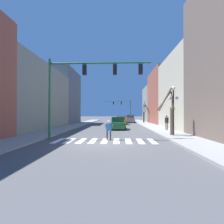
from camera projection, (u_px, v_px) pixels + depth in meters
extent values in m
plane|color=#4C4C4F|center=(103.00, 144.00, 12.13)|extent=(240.00, 240.00, 0.00)
cube|color=gray|center=(14.00, 142.00, 12.37)|extent=(2.82, 90.00, 0.15)
cube|color=gray|center=(196.00, 143.00, 11.89)|extent=(2.82, 90.00, 0.15)
cube|color=gray|center=(29.00, 98.00, 23.03)|extent=(6.00, 15.64, 8.37)
cube|color=#515B66|center=(61.00, 97.00, 35.81)|extent=(6.00, 9.90, 10.82)
cube|color=#BCB299|center=(190.00, 92.00, 23.49)|extent=(6.00, 11.38, 9.89)
cube|color=#934C3D|center=(167.00, 97.00, 34.66)|extent=(6.00, 10.98, 10.60)
cube|color=gray|center=(157.00, 105.00, 44.46)|extent=(6.00, 8.66, 8.82)
cube|color=white|center=(58.00, 141.00, 13.45)|extent=(0.45, 2.60, 0.01)
cube|color=white|center=(70.00, 141.00, 13.42)|extent=(0.45, 2.60, 0.01)
cube|color=white|center=(81.00, 141.00, 13.39)|extent=(0.45, 2.60, 0.01)
cube|color=white|center=(93.00, 141.00, 13.35)|extent=(0.45, 2.60, 0.01)
cube|color=white|center=(105.00, 141.00, 13.32)|extent=(0.45, 2.60, 0.01)
cube|color=white|center=(116.00, 141.00, 13.28)|extent=(0.45, 2.60, 0.01)
cube|color=white|center=(128.00, 141.00, 13.25)|extent=(0.45, 2.60, 0.01)
cube|color=white|center=(140.00, 141.00, 13.22)|extent=(0.45, 2.60, 0.01)
cube|color=white|center=(152.00, 141.00, 13.18)|extent=(0.45, 2.60, 0.01)
cylinder|color=#236038|center=(50.00, 99.00, 14.48)|extent=(0.18, 0.18, 6.65)
cylinder|color=#236038|center=(100.00, 63.00, 14.35)|extent=(8.36, 0.14, 0.14)
cube|color=black|center=(85.00, 70.00, 14.39)|extent=(0.32, 0.28, 0.84)
cube|color=black|center=(115.00, 70.00, 14.30)|extent=(0.32, 0.28, 0.84)
cube|color=black|center=(141.00, 69.00, 14.22)|extent=(0.32, 0.28, 0.84)
cylinder|color=#236038|center=(130.00, 110.00, 53.36)|extent=(0.18, 0.18, 6.30)
cylinder|color=#236038|center=(117.00, 101.00, 53.54)|extent=(7.96, 0.14, 0.14)
cube|color=black|center=(121.00, 103.00, 53.49)|extent=(0.32, 0.28, 0.84)
cube|color=black|center=(113.00, 103.00, 53.57)|extent=(0.32, 0.28, 0.84)
cylinder|color=black|center=(173.00, 113.00, 15.85)|extent=(0.12, 0.12, 4.07)
sphere|color=white|center=(173.00, 88.00, 15.87)|extent=(0.36, 0.36, 0.36)
sphere|color=white|center=(170.00, 98.00, 15.88)|extent=(0.31, 0.31, 0.31)
sphere|color=white|center=(177.00, 98.00, 15.85)|extent=(0.31, 0.31, 0.31)
cube|color=#236B38|center=(118.00, 125.00, 23.34)|extent=(1.74, 4.43, 0.80)
cube|color=#133A1E|center=(118.00, 119.00, 23.34)|extent=(1.60, 2.30, 0.66)
cylinder|color=black|center=(112.00, 126.00, 24.74)|extent=(0.22, 0.64, 0.64)
cylinder|color=black|center=(124.00, 126.00, 24.67)|extent=(0.22, 0.64, 0.64)
cylinder|color=black|center=(111.00, 128.00, 21.99)|extent=(0.22, 0.64, 0.64)
cylinder|color=black|center=(125.00, 128.00, 21.93)|extent=(0.22, 0.64, 0.64)
cube|color=gray|center=(130.00, 120.00, 40.50)|extent=(1.88, 4.13, 0.89)
cube|color=#464648|center=(130.00, 116.00, 40.51)|extent=(1.73, 2.15, 0.73)
cylinder|color=black|center=(126.00, 121.00, 41.81)|extent=(0.22, 0.64, 0.64)
cylinder|color=black|center=(134.00, 121.00, 41.74)|extent=(0.22, 0.64, 0.64)
cylinder|color=black|center=(126.00, 121.00, 39.25)|extent=(0.22, 0.64, 0.64)
cylinder|color=black|center=(135.00, 121.00, 39.18)|extent=(0.22, 0.64, 0.64)
cube|color=#A38423|center=(121.00, 121.00, 34.33)|extent=(1.92, 4.37, 0.78)
cube|color=#594813|center=(121.00, 118.00, 34.33)|extent=(1.76, 2.27, 0.63)
cylinder|color=black|center=(116.00, 122.00, 35.72)|extent=(0.22, 0.64, 0.64)
cylinder|color=black|center=(126.00, 122.00, 35.64)|extent=(0.22, 0.64, 0.64)
cylinder|color=black|center=(116.00, 123.00, 33.01)|extent=(0.22, 0.64, 0.64)
cylinder|color=black|center=(127.00, 123.00, 32.93)|extent=(0.22, 0.64, 0.64)
cylinder|color=#282D47|center=(107.00, 135.00, 13.75)|extent=(0.11, 0.11, 0.73)
cylinder|color=#282D47|center=(110.00, 135.00, 13.69)|extent=(0.11, 0.11, 0.73)
cube|color=#235693|center=(109.00, 127.00, 13.73)|extent=(0.39, 0.26, 0.58)
sphere|color=tan|center=(109.00, 122.00, 13.73)|extent=(0.21, 0.21, 0.21)
cylinder|color=#235693|center=(106.00, 128.00, 13.77)|extent=(0.26, 0.12, 0.56)
cylinder|color=#235693|center=(111.00, 128.00, 13.68)|extent=(0.26, 0.12, 0.56)
cylinder|color=#4C4C51|center=(166.00, 126.00, 20.75)|extent=(0.12, 0.12, 0.84)
cylinder|color=#4C4C51|center=(167.00, 127.00, 20.46)|extent=(0.12, 0.12, 0.84)
cube|color=black|center=(167.00, 120.00, 20.61)|extent=(0.35, 0.46, 0.66)
sphere|color=brown|center=(167.00, 116.00, 20.62)|extent=(0.23, 0.23, 0.23)
cylinder|color=black|center=(166.00, 120.00, 20.83)|extent=(0.18, 0.30, 0.64)
cylinder|color=black|center=(168.00, 121.00, 20.39)|extent=(0.18, 0.30, 0.64)
cylinder|color=#473828|center=(144.00, 117.00, 38.71)|extent=(0.33, 0.33, 2.33)
cylinder|color=#473828|center=(145.00, 108.00, 38.40)|extent=(0.41, 0.76, 1.87)
cylinder|color=#473828|center=(148.00, 108.00, 38.58)|extent=(1.76, 0.41, 1.82)
cylinder|color=#473828|center=(143.00, 109.00, 38.05)|extent=(0.53, 1.49, 1.64)
cylinder|color=#473828|center=(147.00, 107.00, 38.06)|extent=(1.18, 1.47, 2.77)
cylinder|color=brown|center=(172.00, 121.00, 15.84)|extent=(0.28, 0.28, 2.51)
cylinder|color=brown|center=(173.00, 102.00, 15.48)|extent=(0.12, 0.84, 1.49)
cylinder|color=brown|center=(165.00, 99.00, 15.63)|extent=(1.40, 0.68, 2.19)
cylinder|color=brown|center=(172.00, 100.00, 15.46)|extent=(0.29, 0.89, 1.71)
cylinder|color=brown|center=(164.00, 101.00, 16.33)|extent=(1.18, 1.07, 1.80)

